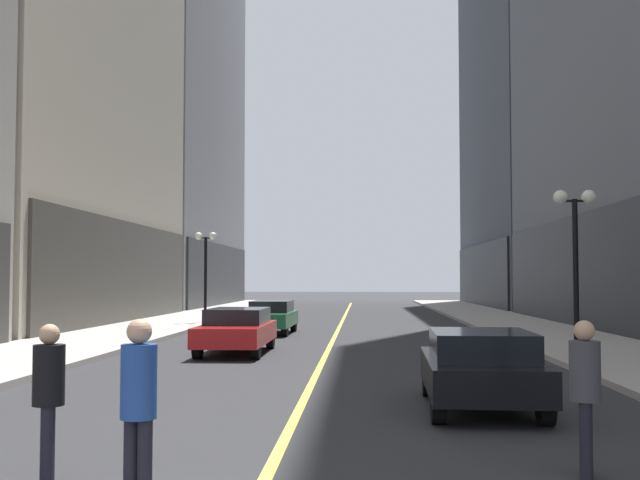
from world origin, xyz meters
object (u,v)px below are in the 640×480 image
(pedestrian_in_black_coat, at_px, (49,390))
(pedestrian_in_blue_hoodie, at_px, (139,399))
(car_black, at_px, (481,367))
(street_lamp_right_mid, at_px, (575,236))
(car_red, at_px, (237,329))
(street_lamp_left_far, at_px, (206,257))
(car_green, at_px, (271,316))
(pedestrian_with_orange_bag, at_px, (585,386))

(pedestrian_in_black_coat, bearing_deg, pedestrian_in_blue_hoodie, -39.18)
(car_black, height_order, street_lamp_right_mid, street_lamp_right_mid)
(car_red, xyz_separation_m, pedestrian_in_blue_hoodie, (1.60, -15.80, 0.34))
(street_lamp_left_far, xyz_separation_m, street_lamp_right_mid, (12.80, -17.10, 0.00))
(car_red, distance_m, pedestrian_in_blue_hoodie, 15.88)
(pedestrian_in_black_coat, distance_m, street_lamp_right_mid, 14.74)
(car_green, bearing_deg, pedestrian_with_orange_bag, -74.91)
(pedestrian_with_orange_bag, bearing_deg, pedestrian_in_black_coat, -174.88)
(pedestrian_with_orange_bag, bearing_deg, car_black, 96.09)
(car_red, distance_m, street_lamp_left_far, 14.73)
(car_red, height_order, pedestrian_with_orange_bag, pedestrian_with_orange_bag)
(pedestrian_in_black_coat, xyz_separation_m, pedestrian_in_blue_hoodie, (1.28, -1.05, 0.07))
(pedestrian_in_black_coat, height_order, street_lamp_right_mid, street_lamp_right_mid)
(pedestrian_in_blue_hoodie, distance_m, street_lamp_right_mid, 14.89)
(car_green, relative_size, pedestrian_with_orange_bag, 2.56)
(pedestrian_in_black_coat, bearing_deg, car_green, 90.69)
(pedestrian_with_orange_bag, bearing_deg, car_red, 113.37)
(car_green, bearing_deg, pedestrian_in_blue_hoodie, -86.31)
(car_black, distance_m, car_green, 19.00)
(car_green, bearing_deg, pedestrian_in_black_coat, -89.31)
(car_black, height_order, car_red, same)
(pedestrian_in_black_coat, xyz_separation_m, street_lamp_right_mid, (8.71, 11.67, 2.27))
(pedestrian_with_orange_bag, height_order, street_lamp_left_far, street_lamp_left_far)
(car_green, bearing_deg, car_red, -90.28)
(car_red, xyz_separation_m, pedestrian_with_orange_bag, (6.15, -14.23, 0.29))
(pedestrian_in_black_coat, bearing_deg, street_lamp_right_mid, 53.25)
(pedestrian_with_orange_bag, bearing_deg, street_lamp_right_mid, 75.50)
(car_green, xyz_separation_m, pedestrian_in_blue_hoodie, (1.56, -24.21, 0.34))
(car_green, distance_m, pedestrian_with_orange_bag, 23.45)
(car_black, height_order, pedestrian_with_orange_bag, pedestrian_with_orange_bag)
(pedestrian_with_orange_bag, bearing_deg, pedestrian_in_blue_hoodie, -160.97)
(pedestrian_in_black_coat, bearing_deg, car_black, 43.15)
(car_green, xyz_separation_m, pedestrian_with_orange_bag, (6.11, -22.64, 0.29))
(pedestrian_in_black_coat, relative_size, pedestrian_in_blue_hoodie, 0.94)
(car_black, distance_m, car_red, 11.27)
(car_black, height_order, pedestrian_in_black_coat, pedestrian_in_black_coat)
(car_red, distance_m, pedestrian_in_black_coat, 14.76)
(pedestrian_with_orange_bag, bearing_deg, street_lamp_left_far, 109.35)
(car_green, relative_size, street_lamp_right_mid, 1.00)
(car_red, xyz_separation_m, car_green, (0.04, 8.41, -0.00))
(street_lamp_right_mid, bearing_deg, street_lamp_left_far, 126.82)
(pedestrian_in_blue_hoodie, bearing_deg, pedestrian_in_black_coat, 140.82)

